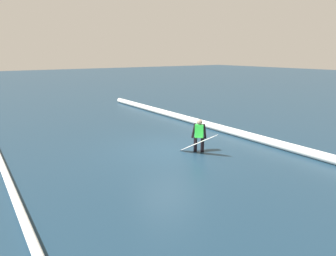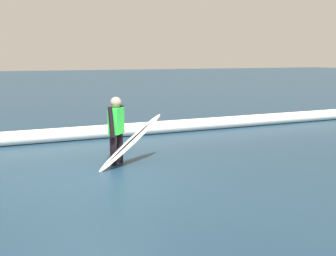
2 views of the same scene
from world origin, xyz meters
TOP-DOWN VIEW (x-y plane):
  - ground_plane at (0.00, 0.00)m, footprint 133.92×133.92m
  - surfer at (-0.92, -0.90)m, footprint 0.39×0.51m
  - surfboard at (-1.15, -0.67)m, footprint 1.64×0.86m
  - wave_crest_foreground at (-0.25, -3.87)m, footprint 24.84×0.98m
  - wave_crest_midground at (-2.01, 5.81)m, footprint 18.08×0.38m

SIDE VIEW (x-z plane):
  - ground_plane at x=0.00m, z-range 0.00..0.00m
  - wave_crest_midground at x=-2.01m, z-range 0.00..0.21m
  - wave_crest_foreground at x=-0.25m, z-range 0.00..0.35m
  - surfboard at x=-1.15m, z-range -0.02..0.95m
  - surfer at x=-0.92m, z-range 0.08..1.41m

